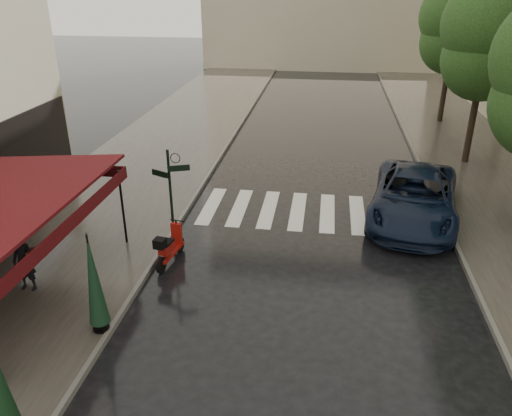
% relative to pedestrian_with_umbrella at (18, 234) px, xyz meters
% --- Properties ---
extents(ground, '(120.00, 120.00, 0.00)m').
position_rel_pedestrian_with_umbrella_xyz_m(ground, '(4.22, 0.06, -1.74)').
color(ground, black).
rests_on(ground, ground).
extents(sidewalk_near, '(6.00, 60.00, 0.12)m').
position_rel_pedestrian_with_umbrella_xyz_m(sidewalk_near, '(-0.28, 12.06, -1.68)').
color(sidewalk_near, '#38332D').
rests_on(sidewalk_near, ground).
extents(sidewalk_far, '(5.50, 60.00, 0.12)m').
position_rel_pedestrian_with_umbrella_xyz_m(sidewalk_far, '(14.47, 12.06, -1.68)').
color(sidewalk_far, '#38332D').
rests_on(sidewalk_far, ground).
extents(curb_near, '(0.12, 60.00, 0.16)m').
position_rel_pedestrian_with_umbrella_xyz_m(curb_near, '(2.77, 12.06, -1.67)').
color(curb_near, '#595651').
rests_on(curb_near, ground).
extents(curb_far, '(0.12, 60.00, 0.16)m').
position_rel_pedestrian_with_umbrella_xyz_m(curb_far, '(11.67, 12.06, -1.67)').
color(curb_far, '#595651').
rests_on(curb_far, ground).
extents(crosswalk, '(7.85, 3.20, 0.01)m').
position_rel_pedestrian_with_umbrella_xyz_m(crosswalk, '(7.20, 6.06, -1.74)').
color(crosswalk, silver).
rests_on(crosswalk, ground).
extents(signpost, '(1.17, 0.29, 3.10)m').
position_rel_pedestrian_with_umbrella_xyz_m(signpost, '(3.03, 3.06, 0.09)').
color(signpost, black).
rests_on(signpost, ground).
extents(tree_mid, '(3.80, 3.80, 8.34)m').
position_rel_pedestrian_with_umbrella_xyz_m(tree_mid, '(13.72, 12.06, 3.85)').
color(tree_mid, black).
rests_on(tree_mid, sidewalk_far).
extents(tree_far, '(3.80, 3.80, 8.16)m').
position_rel_pedestrian_with_umbrella_xyz_m(tree_far, '(13.92, 19.06, 3.71)').
color(tree_far, black).
rests_on(tree_far, sidewalk_far).
extents(pedestrian_with_umbrella, '(0.98, 0.99, 2.44)m').
position_rel_pedestrian_with_umbrella_xyz_m(pedestrian_with_umbrella, '(0.00, 0.00, 0.00)').
color(pedestrian_with_umbrella, black).
rests_on(pedestrian_with_umbrella, sidewalk_near).
extents(scooter, '(0.57, 1.67, 1.10)m').
position_rel_pedestrian_with_umbrella_xyz_m(scooter, '(3.22, 1.97, -1.23)').
color(scooter, black).
rests_on(scooter, ground).
extents(parked_car, '(3.78, 6.34, 1.65)m').
position_rel_pedestrian_with_umbrella_xyz_m(parked_car, '(10.60, 5.98, -0.92)').
color(parked_car, black).
rests_on(parked_car, ground).
extents(parasol_front, '(0.45, 0.45, 2.51)m').
position_rel_pedestrian_with_umbrella_xyz_m(parasol_front, '(2.57, -4.71, -0.27)').
color(parasol_front, black).
rests_on(parasol_front, sidewalk_near).
extents(parasol_back, '(0.47, 0.47, 2.50)m').
position_rel_pedestrian_with_umbrella_xyz_m(parasol_back, '(2.57, -1.33, -0.28)').
color(parasol_back, black).
rests_on(parasol_back, sidewalk_near).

